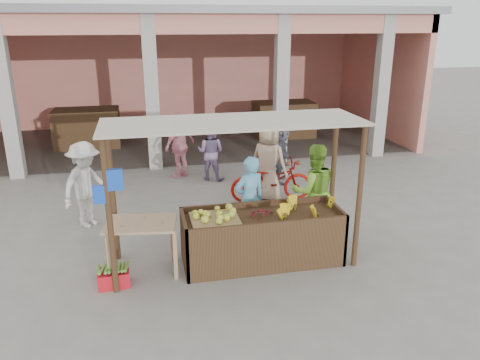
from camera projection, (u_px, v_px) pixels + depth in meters
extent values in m
plane|color=slate|center=(232.00, 264.00, 7.75)|extent=(60.00, 60.00, 0.00)
cube|color=#E38D77|center=(173.00, 72.00, 17.65)|extent=(14.00, 0.20, 4.00)
cube|color=#E38D77|center=(378.00, 76.00, 16.34)|extent=(0.20, 6.00, 4.00)
cube|color=#E38D77|center=(188.00, 24.00, 11.77)|extent=(14.00, 0.30, 0.50)
cube|color=slate|center=(177.00, 11.00, 14.29)|extent=(14.40, 6.40, 0.20)
cube|color=#ADA99F|center=(7.00, 99.00, 11.43)|extent=(0.35, 0.35, 4.00)
cube|color=#ADA99F|center=(152.00, 95.00, 12.13)|extent=(0.35, 0.35, 4.00)
cube|color=#ADA99F|center=(281.00, 91.00, 12.83)|extent=(0.35, 0.35, 4.00)
cube|color=#ADA99F|center=(381.00, 88.00, 13.43)|extent=(0.35, 0.35, 4.00)
cube|color=#523721|center=(87.00, 128.00, 14.82)|extent=(2.00, 1.20, 1.20)
cube|color=#523721|center=(284.00, 119.00, 16.12)|extent=(2.00, 1.20, 1.20)
cube|color=#523721|center=(262.00, 239.00, 7.72)|extent=(2.60, 0.95, 0.80)
cylinder|color=#523721|center=(110.00, 219.00, 6.58)|extent=(0.09, 0.09, 2.35)
cylinder|color=#523721|center=(359.00, 198.00, 7.34)|extent=(0.09, 0.09, 2.35)
cylinder|color=#523721|center=(113.00, 193.00, 7.55)|extent=(0.09, 0.09, 2.35)
cylinder|color=#523721|center=(333.00, 178.00, 8.31)|extent=(0.09, 0.09, 2.35)
cube|color=#BDB29D|center=(234.00, 122.00, 7.07)|extent=(4.00, 1.35, 0.03)
cube|color=blue|center=(115.00, 180.00, 6.42)|extent=(0.22, 0.08, 0.30)
cube|color=blue|center=(100.00, 194.00, 6.44)|extent=(0.18, 0.07, 0.26)
cube|color=#A58455|center=(215.00, 220.00, 7.41)|extent=(0.76, 0.66, 0.06)
ellipsoid|color=yellow|center=(215.00, 214.00, 7.38)|extent=(0.65, 0.57, 0.14)
ellipsoid|color=maroon|center=(261.00, 213.00, 7.57)|extent=(0.46, 0.38, 0.15)
cube|color=tan|center=(141.00, 224.00, 7.21)|extent=(1.18, 0.88, 0.04)
cube|color=tan|center=(109.00, 261.00, 6.97)|extent=(0.06, 0.06, 0.83)
cube|color=tan|center=(175.00, 255.00, 7.17)|extent=(0.06, 0.06, 0.83)
cube|color=tan|center=(111.00, 243.00, 7.54)|extent=(0.06, 0.06, 0.83)
cube|color=tan|center=(172.00, 238.00, 7.74)|extent=(0.06, 0.06, 0.83)
cube|color=red|center=(114.00, 278.00, 7.09)|extent=(0.49, 0.37, 0.24)
ellipsoid|color=maroon|center=(288.00, 157.00, 12.89)|extent=(0.40, 0.40, 0.54)
ellipsoid|color=maroon|center=(299.00, 156.00, 12.99)|extent=(0.40, 0.40, 0.54)
imported|color=#64BEE5|center=(250.00, 197.00, 8.30)|extent=(0.75, 0.64, 1.71)
imported|color=#85C039|center=(314.00, 189.00, 8.50)|extent=(0.92, 0.58, 1.85)
imported|color=maroon|center=(271.00, 180.00, 10.31)|extent=(0.75, 1.93, 0.99)
imported|color=silver|center=(85.00, 181.00, 8.93)|extent=(1.21, 1.26, 1.82)
imported|color=pink|center=(180.00, 143.00, 11.81)|extent=(1.16, 1.11, 1.79)
imported|color=tan|center=(269.00, 158.00, 10.26)|extent=(1.10, 1.08, 1.94)
imported|color=#484753|center=(280.00, 151.00, 11.45)|extent=(0.94, 1.57, 1.59)
imported|color=gray|center=(211.00, 149.00, 11.64)|extent=(0.89, 0.76, 1.57)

